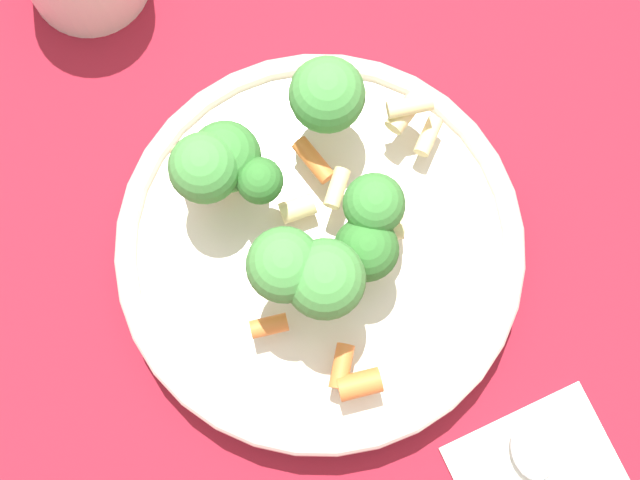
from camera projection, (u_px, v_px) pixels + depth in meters
name	position (u px, v px, depth m)	size (l,w,h in m)	color
ground_plane	(320.00, 256.00, 0.58)	(3.00, 3.00, 0.00)	maroon
bowl	(320.00, 250.00, 0.56)	(0.25, 0.25, 0.04)	beige
pasta_salad	(297.00, 199.00, 0.50)	(0.20, 0.17, 0.08)	#8CB766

